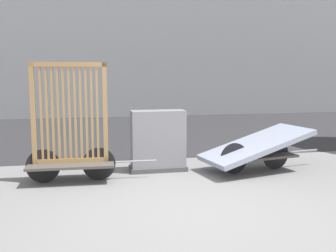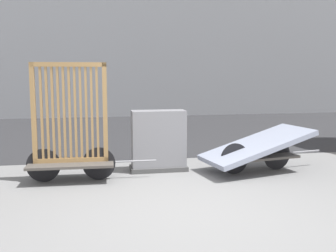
{
  "view_description": "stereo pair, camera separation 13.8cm",
  "coord_description": "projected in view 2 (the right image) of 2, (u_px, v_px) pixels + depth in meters",
  "views": [
    {
      "loc": [
        -1.34,
        -4.49,
        1.69
      ],
      "look_at": [
        0.0,
        1.8,
        0.85
      ],
      "focal_mm": 42.0,
      "sensor_mm": 36.0,
      "label": 1
    },
    {
      "loc": [
        -1.2,
        -4.51,
        1.69
      ],
      "look_at": [
        0.0,
        1.8,
        0.85
      ],
      "focal_mm": 42.0,
      "sensor_mm": 36.0,
      "label": 2
    }
  ],
  "objects": [
    {
      "name": "bike_cart_with_bedframe",
      "position": [
        71.0,
        139.0,
        6.21
      ],
      "size": [
        2.06,
        0.74,
        1.88
      ],
      "rotation": [
        0.0,
        0.0,
        -0.04
      ],
      "color": "#4C4742",
      "rests_on": "ground_plane"
    },
    {
      "name": "ground_plane",
      "position": [
        195.0,
        213.0,
        4.84
      ],
      "size": [
        60.0,
        60.0,
        0.0
      ],
      "primitive_type": "plane",
      "color": "slate"
    },
    {
      "name": "road_strip",
      "position": [
        135.0,
        131.0,
        11.83
      ],
      "size": [
        56.0,
        8.14,
        0.01
      ],
      "color": "#2D2D30",
      "rests_on": "ground_plane"
    },
    {
      "name": "utility_cabinet",
      "position": [
        159.0,
        143.0,
        6.91
      ],
      "size": [
        1.0,
        0.43,
        1.07
      ],
      "color": "#4C4C4C",
      "rests_on": "ground_plane"
    },
    {
      "name": "bike_cart_with_mattress",
      "position": [
        257.0,
        148.0,
        6.83
      ],
      "size": [
        2.33,
        1.27,
        0.75
      ],
      "rotation": [
        0.0,
        0.0,
        0.17
      ],
      "color": "#4C4742",
      "rests_on": "ground_plane"
    }
  ]
}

